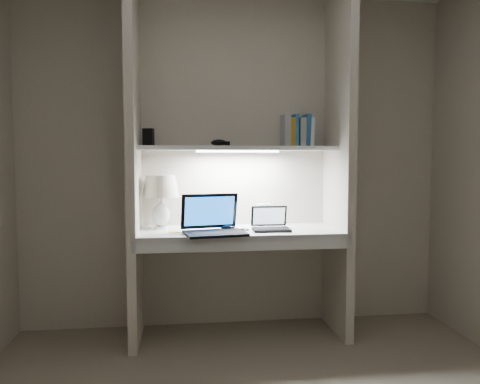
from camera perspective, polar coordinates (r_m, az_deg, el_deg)
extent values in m
cube|color=beige|center=(3.58, -0.64, 3.69)|extent=(3.20, 0.01, 2.50)
cube|color=beige|center=(3.29, -12.83, 3.55)|extent=(0.06, 0.55, 2.50)
cube|color=beige|center=(3.47, 11.98, 3.59)|extent=(0.06, 0.55, 2.50)
cube|color=white|center=(3.34, -0.09, -4.94)|extent=(1.40, 0.55, 0.04)
cube|color=silver|center=(3.10, 0.51, -6.25)|extent=(1.46, 0.03, 0.10)
cube|color=silver|center=(3.40, -0.29, 5.35)|extent=(1.40, 0.36, 0.03)
cube|color=white|center=(3.40, -0.29, 4.98)|extent=(0.60, 0.04, 0.02)
cylinder|color=white|center=(3.44, -9.60, -4.25)|extent=(0.10, 0.10, 0.02)
ellipsoid|color=white|center=(3.43, -9.62, -2.80)|extent=(0.13, 0.13, 0.17)
cylinder|color=white|center=(3.42, -9.64, -1.19)|extent=(0.02, 0.02, 0.07)
sphere|color=#FFD899|center=(3.42, -9.65, -0.01)|extent=(0.04, 0.04, 0.04)
cube|color=black|center=(3.13, -3.03, -5.06)|extent=(0.44, 0.34, 0.02)
cube|color=black|center=(3.12, -3.03, -4.89)|extent=(0.36, 0.25, 0.00)
cube|color=black|center=(3.27, -3.76, -2.32)|extent=(0.40, 0.14, 0.25)
cube|color=blue|center=(3.26, -3.73, -2.34)|extent=(0.35, 0.11, 0.20)
cube|color=black|center=(3.29, 3.84, -4.59)|extent=(0.26, 0.18, 0.02)
cube|color=black|center=(3.29, 3.84, -4.43)|extent=(0.22, 0.13, 0.00)
cube|color=black|center=(3.39, 3.53, -2.93)|extent=(0.26, 0.06, 0.15)
cube|color=#CAE4F8|center=(3.38, 3.55, -2.94)|extent=(0.23, 0.04, 0.12)
cube|color=silver|center=(3.58, 2.99, -2.72)|extent=(0.13, 0.10, 0.16)
ellipsoid|color=black|center=(3.31, -1.47, -4.38)|extent=(0.11, 0.08, 0.04)
torus|color=black|center=(3.30, 0.38, -4.62)|extent=(0.11, 0.11, 0.01)
cube|color=gold|center=(3.27, -8.02, -4.84)|extent=(0.08, 0.08, 0.00)
cube|color=white|center=(3.61, 8.52, 7.17)|extent=(0.04, 0.16, 0.22)
cube|color=#266099|center=(3.60, 8.04, 7.40)|extent=(0.04, 0.16, 0.24)
cube|color=#ADADA9|center=(3.59, 7.43, 7.20)|extent=(0.04, 0.16, 0.21)
cube|color=#2970B3|center=(3.58, 6.68, 7.43)|extent=(0.03, 0.16, 0.24)
cube|color=#B8831A|center=(3.57, 6.19, 7.23)|extent=(0.04, 0.16, 0.21)
cube|color=#B0B1B5|center=(3.57, 5.57, 7.45)|extent=(0.04, 0.16, 0.24)
cube|color=black|center=(3.46, -11.11, 6.55)|extent=(0.08, 0.07, 0.13)
ellipsoid|color=black|center=(3.46, -2.59, 6.01)|extent=(0.12, 0.09, 0.05)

